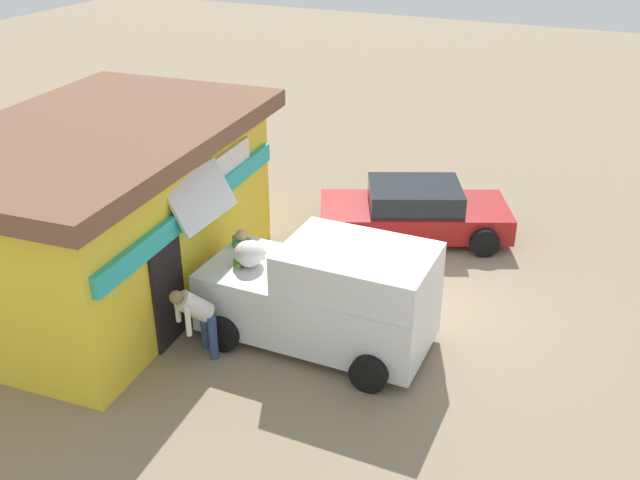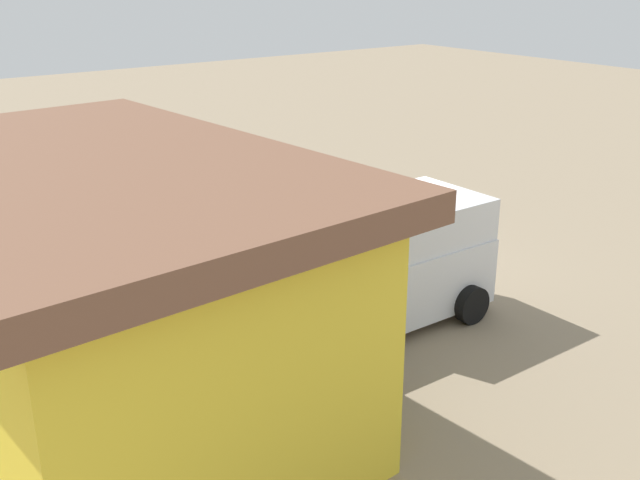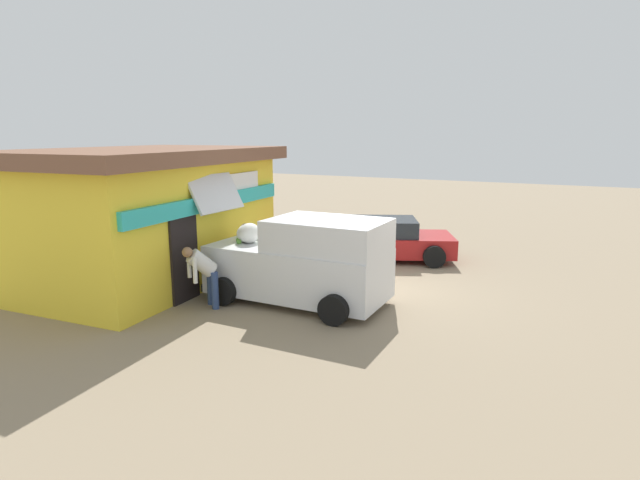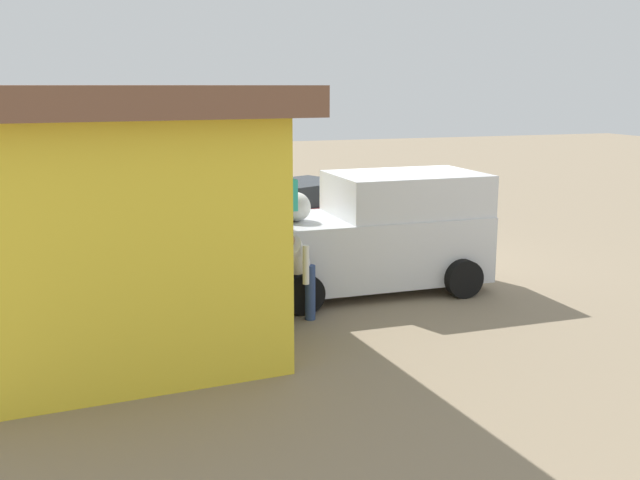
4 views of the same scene
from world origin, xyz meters
The scene contains 8 objects.
ground_plane centered at (0.00, 0.00, 0.00)m, with size 60.00×60.00×0.00m, color gray.
storefront_bar centered at (-1.44, 5.43, 1.69)m, with size 7.22×4.95×3.31m.
delivery_van centered at (-1.34, 1.02, 0.94)m, with size 2.12×4.37×2.74m.
parked_sedan centered at (3.22, 0.89, 0.57)m, with size 3.34×4.50×1.21m.
vendor_standing centered at (-0.86, 2.88, 0.89)m, with size 0.46×0.51×1.55m.
customer_bending centered at (-2.63, 2.74, 0.83)m, with size 0.73×0.70×1.37m.
unloaded_banana_pile centered at (-1.34, 4.06, 0.24)m, with size 0.97×0.91×0.51m.
paint_bucket centered at (0.82, 2.45, 0.17)m, with size 0.33×0.33×0.34m, color silver.
Camera 4 is at (-12.10, 5.58, 3.31)m, focal length 40.86 mm.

